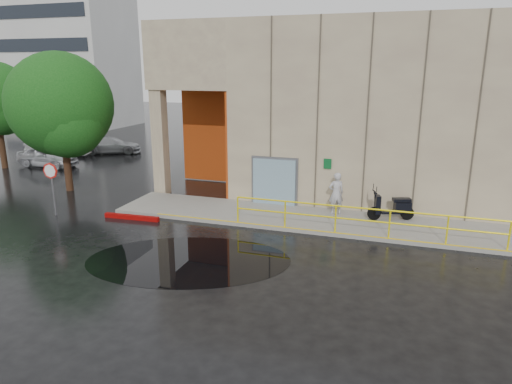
% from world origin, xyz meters
% --- Properties ---
extents(ground, '(120.00, 120.00, 0.00)m').
position_xyz_m(ground, '(0.00, 0.00, 0.00)').
color(ground, black).
rests_on(ground, ground).
extents(sidewalk, '(20.00, 3.00, 0.15)m').
position_xyz_m(sidewalk, '(4.00, 4.50, 0.07)').
color(sidewalk, gray).
rests_on(sidewalk, ground).
extents(building, '(20.00, 10.17, 8.00)m').
position_xyz_m(building, '(5.10, 10.98, 4.21)').
color(building, gray).
rests_on(building, ground).
extents(guardrail, '(9.56, 0.06, 1.03)m').
position_xyz_m(guardrail, '(4.25, 3.15, 0.68)').
color(guardrail, '#FFEA0D').
rests_on(guardrail, sidewalk).
extents(distant_building, '(12.00, 8.08, 15.00)m').
position_xyz_m(distant_building, '(-28.00, 27.98, 7.50)').
color(distant_building, '#B6B7B2').
rests_on(distant_building, ground).
extents(person, '(0.76, 0.65, 1.75)m').
position_xyz_m(person, '(3.00, 5.31, 1.02)').
color(person, '#AFAEB3').
rests_on(person, sidewalk).
extents(scooter, '(1.89, 1.13, 1.42)m').
position_xyz_m(scooter, '(5.21, 5.21, 0.97)').
color(scooter, black).
rests_on(scooter, sidewalk).
extents(stop_sign, '(0.68, 0.10, 2.25)m').
position_xyz_m(stop_sign, '(-8.23, 1.99, 1.66)').
color(stop_sign, slate).
rests_on(stop_sign, ground).
extents(red_curb, '(2.41, 0.29, 0.18)m').
position_xyz_m(red_curb, '(-4.88, 2.50, 0.09)').
color(red_curb, '#820403').
rests_on(red_curb, ground).
extents(puddle, '(7.46, 5.75, 0.01)m').
position_xyz_m(puddle, '(-0.86, -0.51, 0.00)').
color(puddle, black).
rests_on(puddle, ground).
extents(car_a, '(3.86, 1.62, 1.30)m').
position_xyz_m(car_a, '(-15.48, 9.78, 0.65)').
color(car_a, silver).
rests_on(car_a, ground).
extents(car_b, '(4.51, 2.62, 1.41)m').
position_xyz_m(car_b, '(-17.19, 12.87, 0.70)').
color(car_b, white).
rests_on(car_b, ground).
extents(car_c, '(4.50, 3.28, 1.21)m').
position_xyz_m(car_c, '(-14.45, 14.86, 0.61)').
color(car_c, '#A2A4A8').
rests_on(car_c, ground).
extents(tree_near, '(4.97, 4.97, 6.76)m').
position_xyz_m(tree_near, '(-10.23, 5.42, 4.08)').
color(tree_near, black).
rests_on(tree_near, ground).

